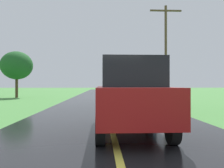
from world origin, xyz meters
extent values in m
cube|color=#2D2D30|center=(1.06, 11.58, 0.68)|extent=(0.90, 5.51, 0.24)
cube|color=brown|center=(1.06, 11.58, 0.88)|extent=(2.30, 5.80, 0.20)
cube|color=#1E479E|center=(1.06, 13.53, 1.93)|extent=(2.10, 1.90, 1.90)
cube|color=black|center=(1.06, 14.48, 2.26)|extent=(1.78, 0.02, 0.76)
cube|color=#2D517F|center=(-0.05, 10.60, 1.53)|extent=(0.08, 3.85, 1.10)
cube|color=#2D517F|center=(2.17, 10.60, 1.53)|extent=(0.08, 3.85, 1.10)
cube|color=#2D517F|center=(1.06, 8.72, 1.53)|extent=(2.30, 0.08, 1.10)
cube|color=#2D517F|center=(1.06, 12.49, 1.53)|extent=(2.30, 0.08, 1.10)
cylinder|color=black|center=(0.01, 13.38, 0.58)|extent=(0.28, 1.00, 1.00)
cylinder|color=black|center=(2.11, 13.38, 0.58)|extent=(0.28, 1.00, 1.00)
cylinder|color=black|center=(0.01, 9.98, 0.58)|extent=(0.28, 1.00, 1.00)
cylinder|color=black|center=(2.11, 9.98, 0.58)|extent=(0.28, 1.00, 1.00)
ellipsoid|color=#A5C128|center=(0.73, 11.67, 1.47)|extent=(0.43, 0.50, 0.43)
ellipsoid|color=#9ABA1E|center=(1.67, 10.74, 1.44)|extent=(0.44, 0.53, 0.40)
ellipsoid|color=#9DB521|center=(1.76, 11.52, 1.50)|extent=(0.45, 0.49, 0.47)
ellipsoid|color=#97BB1D|center=(0.42, 10.30, 1.81)|extent=(0.46, 0.47, 0.47)
ellipsoid|color=#9CC130|center=(1.44, 10.21, 1.84)|extent=(0.59, 0.75, 0.52)
ellipsoid|color=#A8BD25|center=(1.58, 12.18, 1.49)|extent=(0.53, 0.50, 0.47)
ellipsoid|color=#A8C934|center=(0.50, 11.28, 1.50)|extent=(0.45, 0.55, 0.39)
ellipsoid|color=#A9B926|center=(0.59, 11.79, 1.48)|extent=(0.49, 0.57, 0.49)
cylinder|color=brown|center=(4.90, 16.51, 3.87)|extent=(0.20, 0.20, 7.75)
cube|color=brown|center=(4.90, 16.51, 7.35)|extent=(2.55, 0.12, 0.12)
cylinder|color=#4C3823|center=(-9.12, 22.42, 1.03)|extent=(0.28, 0.28, 2.07)
ellipsoid|color=#1E5623|center=(-9.12, 22.42, 3.37)|extent=(3.24, 3.24, 2.92)
cube|color=maroon|center=(0.44, 4.53, 0.90)|extent=(1.70, 4.10, 0.80)
cube|color=black|center=(0.44, 4.33, 1.65)|extent=(1.44, 2.05, 0.70)
cylinder|color=black|center=(-0.33, 5.80, 0.40)|extent=(0.20, 0.64, 0.64)
cylinder|color=black|center=(1.21, 5.80, 0.40)|extent=(0.20, 0.64, 0.64)
cylinder|color=black|center=(-0.33, 3.26, 0.40)|extent=(0.20, 0.64, 0.64)
cylinder|color=black|center=(1.21, 3.26, 0.40)|extent=(0.20, 0.64, 0.64)
camera|label=1|loc=(-0.30, -1.48, 1.35)|focal=36.20mm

